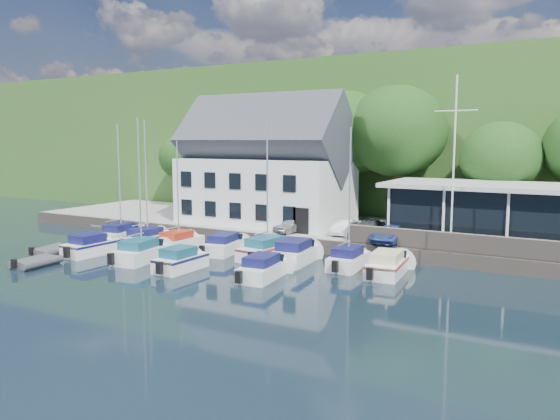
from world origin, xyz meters
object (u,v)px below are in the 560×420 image
(boat_r1_5, at_px, (296,251))
(club_pavilion, at_px, (483,212))
(boat_r1_6, at_px, (350,201))
(dinghy_0, at_px, (52,249))
(car_dgrey, at_px, (368,229))
(boat_r1_0, at_px, (120,186))
(boat_r1_2, at_px, (178,192))
(boat_r1_1, at_px, (146,190))
(boat_r2_1, at_px, (140,192))
(harbor_building, at_px, (266,172))
(boat_r1_4, at_px, (267,191))
(boat_r2_3, at_px, (264,266))
(flagpole, at_px, (454,164))
(car_blue, at_px, (391,233))
(boat_r1_3, at_px, (225,243))
(car_white, at_px, (344,227))
(boat_r1_7, at_px, (388,263))
(boat_r2_2, at_px, (181,259))
(car_silver, at_px, (292,225))
(dinghy_1, at_px, (36,261))
(boat_r2_0, at_px, (90,244))

(boat_r1_5, bearing_deg, club_pavilion, 34.78)
(club_pavilion, distance_m, boat_r1_6, 10.72)
(dinghy_0, bearing_deg, car_dgrey, 21.50)
(boat_r1_0, xyz_separation_m, boat_r1_6, (19.55, 0.21, -0.10))
(boat_r1_0, xyz_separation_m, boat_r1_2, (6.22, -0.33, -0.15))
(boat_r1_1, relative_size, boat_r2_1, 0.93)
(harbor_building, xyz_separation_m, boat_r1_6, (11.39, -8.84, -1.02))
(boat_r1_4, distance_m, boat_r2_3, 6.74)
(boat_r1_6, bearing_deg, flagpole, 37.31)
(boat_r1_1, bearing_deg, car_blue, 19.29)
(boat_r1_2, relative_size, boat_r1_3, 1.46)
(car_white, xyz_separation_m, boat_r1_4, (-3.07, -6.21, 3.10))
(boat_r1_7, bearing_deg, boat_r2_2, -160.70)
(car_silver, distance_m, flagpole, 13.16)
(car_white, xyz_separation_m, dinghy_1, (-14.83, -15.66, -1.19))
(boat_r1_6, relative_size, boat_r1_7, 1.33)
(boat_r1_0, height_order, dinghy_1, boat_r1_0)
(boat_r1_1, relative_size, boat_r1_7, 1.33)
(harbor_building, height_order, car_blue, harbor_building)
(boat_r1_4, xyz_separation_m, dinghy_1, (-11.76, -9.45, -4.29))
(boat_r1_1, bearing_deg, boat_r2_2, -32.03)
(harbor_building, height_order, car_dgrey, harbor_building)
(boat_r1_2, xyz_separation_m, boat_r1_6, (13.33, 0.53, 0.05))
(harbor_building, xyz_separation_m, club_pavilion, (18.00, -0.50, -2.30))
(car_silver, height_order, boat_r1_0, boat_r1_0)
(flagpole, xyz_separation_m, boat_r1_6, (-5.35, -4.27, -2.25))
(dinghy_0, bearing_deg, car_blue, 17.03)
(car_blue, bearing_deg, boat_r1_1, -160.07)
(boat_r1_6, bearing_deg, boat_r2_0, -164.97)
(club_pavilion, relative_size, boat_r1_3, 2.25)
(boat_r2_1, bearing_deg, car_silver, 49.82)
(car_dgrey, height_order, boat_r1_5, car_dgrey)
(flagpole, distance_m, boat_r2_0, 25.40)
(boat_r1_6, xyz_separation_m, boat_r2_1, (-12.92, -4.87, 0.33))
(boat_r1_7, bearing_deg, boat_r1_5, 173.77)
(car_silver, bearing_deg, boat_r2_1, -107.48)
(club_pavilion, relative_size, dinghy_1, 4.20)
(boat_r1_4, bearing_deg, boat_r1_6, 6.51)
(boat_r1_0, xyz_separation_m, boat_r1_1, (3.18, -0.37, -0.10))
(club_pavilion, distance_m, car_blue, 6.65)
(boat_r1_3, distance_m, boat_r2_0, 9.49)
(boat_r1_1, bearing_deg, car_silver, 32.54)
(flagpole, xyz_separation_m, boat_r2_2, (-14.30, -9.88, -5.83))
(car_blue, height_order, dinghy_1, car_blue)
(boat_r2_3, bearing_deg, boat_r1_0, 158.13)
(boat_r1_3, distance_m, boat_r1_6, 10.25)
(boat_r2_3, bearing_deg, boat_r1_7, 30.06)
(boat_r1_6, bearing_deg, boat_r2_2, -149.24)
(boat_r1_5, height_order, boat_r1_6, boat_r1_6)
(flagpole, relative_size, boat_r2_1, 1.20)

